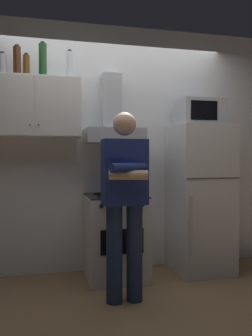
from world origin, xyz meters
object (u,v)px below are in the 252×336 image
Objects in this scene: bottle_canister_steel at (2,65)px; bottle_beer_brown at (26,66)px; refrigerator at (200,198)px; person_standing at (125,199)px; bottle_vodka_clear at (70,65)px; range_hood at (113,125)px; stove_oven at (116,236)px; bottle_rum_dark at (17,61)px; bottle_wine_green at (43,60)px; microwave at (200,113)px; upper_cabinet at (35,108)px.

bottle_canister_steel is 0.23m from bottle_beer_brown.
person_standing is (-1.00, -0.61, 0.10)m from refrigerator.
range_hood is at bearing 0.70° from bottle_vodka_clear.
bottle_rum_dark is at bearing 173.51° from stove_oven.
refrigerator is 0.98× the size of person_standing.
refrigerator is 2.37m from bottle_rum_dark.
bottle_wine_green is at bearing -5.86° from bottle_canister_steel.
bottle_beer_brown is (-0.16, 0.05, -0.05)m from bottle_wine_green.
microwave is at bearing -4.17° from bottle_vodka_clear.
bottle_canister_steel is at bearing 176.71° from microwave.
bottle_rum_dark is (-1.91, 0.11, 1.40)m from refrigerator.
bottle_rum_dark is at bearing -178.73° from bottle_vodka_clear.
range_hood is 3.12× the size of bottle_beer_brown.
stove_oven is 0.53× the size of person_standing.
bottle_rum_dark reaches higher than bottle_canister_steel.
range_hood is 2.53× the size of bottle_vodka_clear.
stove_oven is 1.17× the size of range_hood.
refrigerator is 4.58× the size of bottle_wine_green.
upper_cabinet reaches higher than microwave.
refrigerator is at bearing -3.80° from bottle_canister_steel.
person_standing is at bearing -61.16° from bottle_vodka_clear.
bottle_rum_dark is at bearing -10.95° from bottle_canister_steel.
microwave is (1.75, -0.11, -0.01)m from upper_cabinet.
microwave is at bearing -6.46° from range_hood.
bottle_wine_green reaches higher than upper_cabinet.
stove_oven is at bearing -90.00° from range_hood.
stove_oven is 1.95m from bottle_beer_brown.
bottle_vodka_clear is at bearing -1.41° from bottle_canister_steel.
bottle_rum_dark is at bearing -179.00° from range_hood.
bottle_canister_steel reaches higher than range_hood.
bottle_beer_brown reaches higher than range_hood.
range_hood is at bearing 1.00° from bottle_rum_dark.
bottle_canister_steel is (-0.14, 0.03, -0.04)m from bottle_rum_dark.
range_hood reaches higher than refrigerator.
bottle_vodka_clear is at bearing 164.94° from stove_oven.
range_hood is 0.95m from bottle_wine_green.
stove_oven is 0.77m from person_standing.
bottle_beer_brown is at bearing 162.09° from bottle_wine_green.
upper_cabinet is 3.85× the size of bottle_canister_steel.
upper_cabinet is 0.48m from bottle_wine_green.
refrigerator is at bearing -4.07° from upper_cabinet.
bottle_canister_steel is (-2.06, 0.14, 1.36)m from refrigerator.
range_hood is (0.80, 0.00, -0.15)m from upper_cabinet.
upper_cabinet is 3.74× the size of bottle_beer_brown.
range_hood is 1.56× the size of microwave.
bottle_beer_brown is (-0.88, 0.15, 1.73)m from stove_oven.
person_standing is (-1.00, -0.62, -0.84)m from microwave.
microwave is 1.37× the size of bottle_wine_green.
bottle_rum_dark is at bearing 177.12° from bottle_wine_green.
stove_oven is 1.82× the size of microwave.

